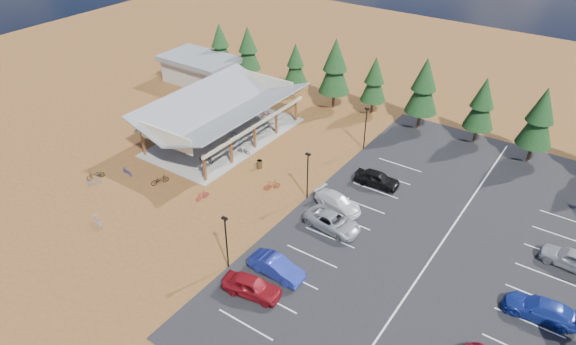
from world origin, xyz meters
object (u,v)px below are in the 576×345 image
(bike_7, at_px, (266,113))
(bike_11, at_px, (202,195))
(bike_2, at_px, (214,122))
(car_2, at_px, (333,222))
(bike_6, at_px, (237,135))
(bike_9, at_px, (94,181))
(car_0, at_px, (252,286))
(outbuilding, at_px, (200,69))
(bike_1, at_px, (195,132))
(car_4, at_px, (377,179))
(bike_5, at_px, (235,139))
(car_3, at_px, (338,202))
(bike_3, at_px, (243,103))
(car_7, at_px, (541,309))
(trash_bin_1, at_px, (259,164))
(bike_8, at_px, (95,175))
(bike_12, at_px, (160,180))
(bike_10, at_px, (127,171))
(trash_bin_0, at_px, (260,164))
(lamp_post_2, at_px, (366,126))
(bike_15, at_px, (272,185))
(bike_13, at_px, (98,221))
(lamp_post_1, at_px, (308,173))
(car_1, at_px, (277,267))
(bike_4, at_px, (206,158))
(car_8, at_px, (572,259))
(bike_pavilion, at_px, (223,108))
(bike_16, at_px, (244,151))
(bike_0, at_px, (181,148))
(lamp_post_0, at_px, (226,239))

(bike_7, xyz_separation_m, bike_11, (5.75, -18.07, -0.10))
(bike_2, distance_m, car_2, 24.37)
(bike_6, relative_size, bike_11, 1.21)
(bike_9, bearing_deg, car_0, -159.86)
(outbuilding, relative_size, bike_9, 7.49)
(bike_1, xyz_separation_m, car_4, (22.56, 3.03, 0.17))
(bike_5, bearing_deg, car_3, -106.64)
(bike_3, bearing_deg, car_7, -93.80)
(bike_1, distance_m, bike_11, 13.14)
(trash_bin_1, distance_m, car_7, 30.11)
(bike_8, xyz_separation_m, bike_12, (6.22, 3.20, 0.02))
(bike_10, bearing_deg, bike_3, -170.84)
(trash_bin_0, xyz_separation_m, car_0, (10.91, -15.20, 0.40))
(lamp_post_2, relative_size, bike_11, 3.29)
(trash_bin_1, bearing_deg, car_3, -8.26)
(bike_6, distance_m, car_2, 19.62)
(trash_bin_0, height_order, car_0, car_0)
(bike_15, distance_m, car_7, 26.27)
(bike_8, bearing_deg, bike_3, 109.70)
(bike_13, xyz_separation_m, car_3, (16.77, 14.83, 0.23))
(bike_6, xyz_separation_m, car_0, (16.91, -18.61, 0.25))
(lamp_post_1, bearing_deg, trash_bin_1, 166.35)
(lamp_post_1, relative_size, bike_2, 3.11)
(car_0, xyz_separation_m, car_1, (0.29, 2.83, -0.02))
(bike_3, distance_m, car_0, 34.15)
(bike_4, bearing_deg, trash_bin_1, -78.12)
(bike_6, distance_m, bike_7, 6.73)
(outbuilding, height_order, lamp_post_2, lamp_post_2)
(car_0, height_order, car_8, car_8)
(lamp_post_1, height_order, bike_7, lamp_post_1)
(bike_pavilion, bearing_deg, bike_7, 82.82)
(bike_2, bearing_deg, car_1, -142.61)
(bike_5, distance_m, car_8, 36.20)
(lamp_post_2, xyz_separation_m, bike_9, (-19.30, -22.58, -2.53))
(lamp_post_1, distance_m, bike_8, 22.47)
(bike_3, distance_m, bike_16, 12.48)
(outbuilding, bearing_deg, car_2, -29.21)
(trash_bin_1, bearing_deg, bike_4, -155.90)
(bike_2, bearing_deg, bike_1, 167.20)
(bike_5, xyz_separation_m, bike_12, (-0.93, -11.05, -0.12))
(bike_9, distance_m, car_1, 23.14)
(outbuilding, distance_m, bike_3, 11.11)
(bike_3, relative_size, bike_5, 0.92)
(bike_5, bearing_deg, bike_pavilion, 75.10)
(bike_0, xyz_separation_m, car_4, (21.26, 6.64, 0.24))
(bike_5, relative_size, bike_12, 0.90)
(lamp_post_1, relative_size, bike_4, 3.05)
(car_4, bearing_deg, lamp_post_0, 160.05)
(lamp_post_0, height_order, lamp_post_2, same)
(bike_1, bearing_deg, bike_9, -177.47)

